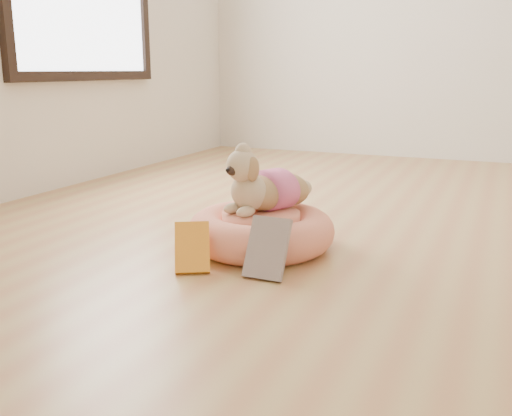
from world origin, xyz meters
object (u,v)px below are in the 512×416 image
at_px(book_yellow, 192,247).
at_px(pet_bed, 261,231).
at_px(dog, 264,175).
at_px(book_white, 267,248).

bearing_deg(book_yellow, pet_bed, 40.54).
distance_m(dog, book_white, 0.40).
relative_size(pet_bed, book_yellow, 3.14).
xyz_separation_m(pet_bed, dog, (-0.00, 0.03, 0.22)).
bearing_deg(pet_bed, book_white, -62.86).
xyz_separation_m(dog, book_white, (0.15, -0.32, -0.19)).
bearing_deg(dog, pet_bed, -60.64).
bearing_deg(book_yellow, dog, 42.67).
bearing_deg(dog, book_yellow, -84.15).
bearing_deg(book_white, pet_bed, 117.48).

